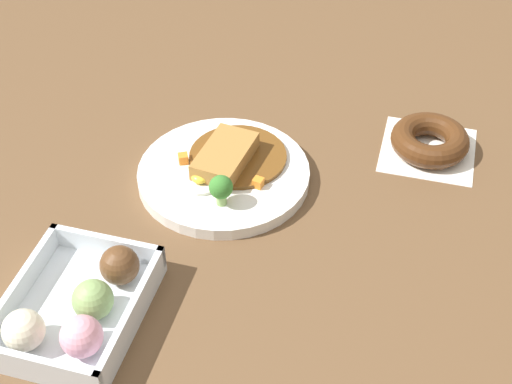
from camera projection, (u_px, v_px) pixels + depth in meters
The scene contains 4 objects.
ground_plane at pixel (259, 234), 0.99m from camera, with size 1.60×1.60×0.00m, color brown.
curry_plate at pixel (225, 171), 1.06m from camera, with size 0.24×0.24×0.06m.
donut_box at pixel (78, 308), 0.86m from camera, with size 0.19×0.15×0.06m.
chocolate_ring_donut at pixel (430, 141), 1.10m from camera, with size 0.14×0.14×0.04m.
Camera 1 is at (-0.67, -0.18, 0.70)m, focal length 52.71 mm.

